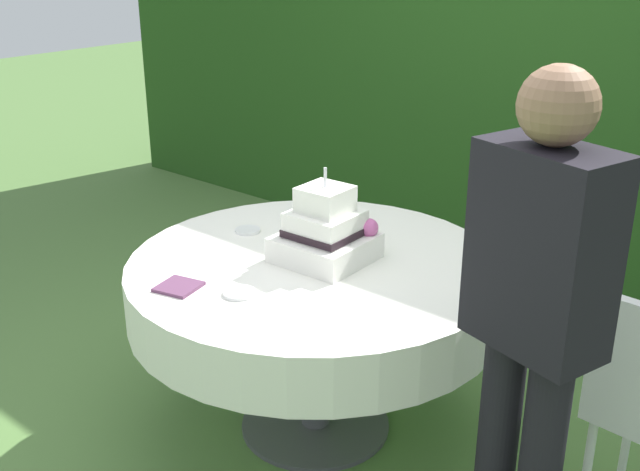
% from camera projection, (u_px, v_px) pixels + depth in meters
% --- Properties ---
extents(ground_plane, '(20.00, 20.00, 0.00)m').
position_uv_depth(ground_plane, '(315.00, 425.00, 3.17)').
color(ground_plane, '#547A3D').
extents(foliage_hedge, '(6.95, 0.60, 2.84)m').
position_uv_depth(foliage_hedge, '(579.00, 22.00, 4.21)').
color(foliage_hedge, '#234C19').
rests_on(foliage_hedge, ground_plane).
extents(cake_table, '(1.41, 1.41, 0.73)m').
position_uv_depth(cake_table, '(315.00, 288.00, 2.94)').
color(cake_table, '#4C4C51').
rests_on(cake_table, ground_plane).
extents(wedding_cake, '(0.33, 0.33, 0.36)m').
position_uv_depth(wedding_cake, '(326.00, 233.00, 2.87)').
color(wedding_cake, white).
rests_on(wedding_cake, cake_table).
extents(serving_plate_near, '(0.10, 0.10, 0.01)m').
position_uv_depth(serving_plate_near, '(248.00, 230.00, 3.17)').
color(serving_plate_near, white).
rests_on(serving_plate_near, cake_table).
extents(serving_plate_far, '(0.11, 0.11, 0.01)m').
position_uv_depth(serving_plate_far, '(240.00, 293.00, 2.63)').
color(serving_plate_far, white).
rests_on(serving_plate_far, cake_table).
extents(napkin_stack, '(0.16, 0.16, 0.01)m').
position_uv_depth(napkin_stack, '(179.00, 287.00, 2.67)').
color(napkin_stack, '#603856').
rests_on(napkin_stack, cake_table).
extents(standing_person, '(0.40, 0.29, 1.60)m').
position_uv_depth(standing_person, '(534.00, 318.00, 2.06)').
color(standing_person, black).
rests_on(standing_person, ground_plane).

